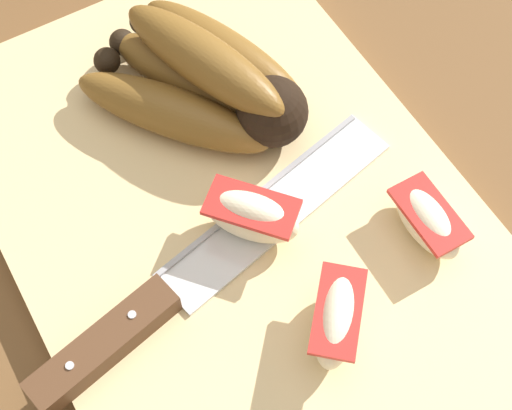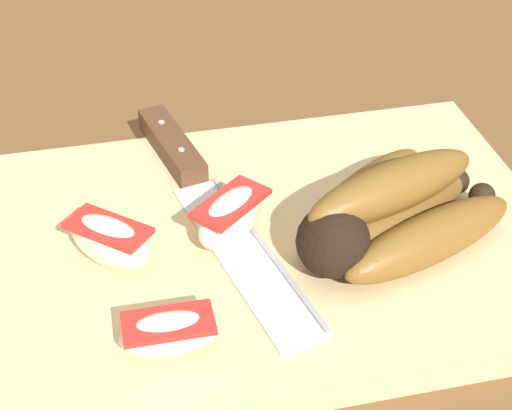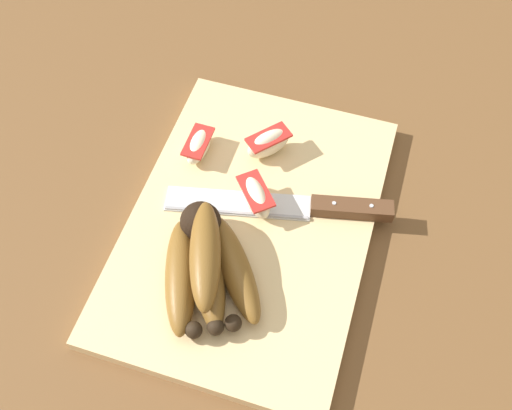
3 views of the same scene
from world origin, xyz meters
name	(u,v)px [view 1 (image 1 of 3)]	position (x,y,z in m)	size (l,w,h in m)	color
ground_plane	(203,211)	(0.00, 0.00, 0.00)	(6.00, 6.00, 0.00)	brown
cutting_board	(232,210)	(-0.01, -0.01, 0.01)	(0.41, 0.29, 0.02)	#DBBC84
banana_bunch	(207,80)	(0.07, -0.04, 0.04)	(0.17, 0.15, 0.06)	black
chefs_knife	(168,294)	(-0.05, 0.05, 0.03)	(0.09, 0.28, 0.02)	silver
apple_wedge_near	(252,216)	(-0.04, -0.02, 0.04)	(0.06, 0.06, 0.04)	#F4E5C1
apple_wedge_middle	(427,220)	(-0.09, -0.11, 0.04)	(0.06, 0.03, 0.03)	#F4E5C1
apple_wedge_far	(336,318)	(-0.12, -0.02, 0.04)	(0.06, 0.06, 0.04)	#F4E5C1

